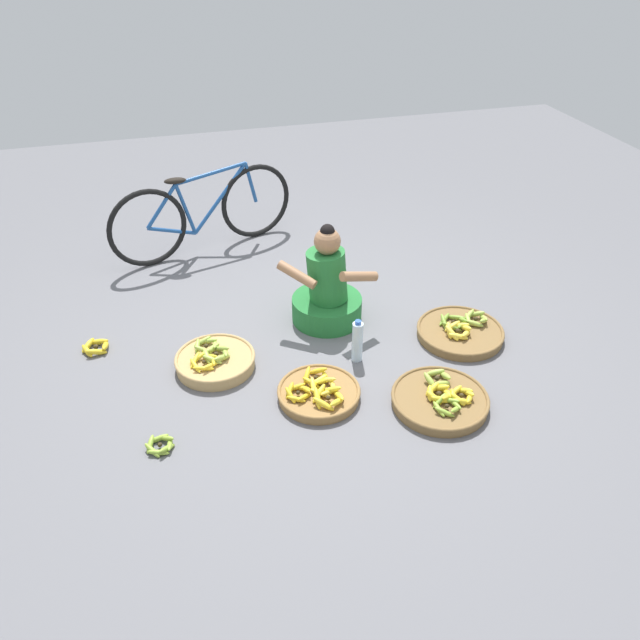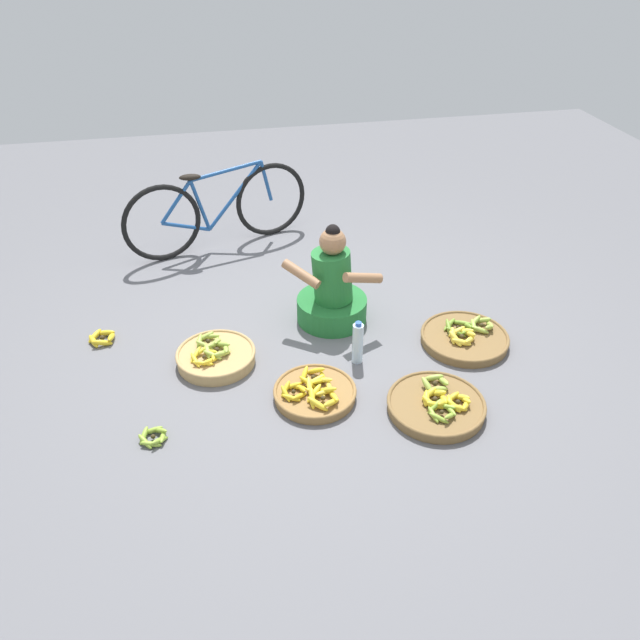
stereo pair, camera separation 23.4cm
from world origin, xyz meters
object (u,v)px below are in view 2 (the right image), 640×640
object	(u,v)px
banana_basket_near_bicycle	(465,337)
water_bottle	(358,343)
bicycle_leaning	(218,210)
banana_basket_back_left	(216,356)
banana_basket_front_left	(315,392)
vendor_woman_front	(332,291)
loose_bananas_mid_left	(102,338)
banana_basket_front_right	(437,405)
loose_bananas_back_center	(154,437)

from	to	relation	value
banana_basket_near_bicycle	water_bottle	size ratio (longest dim) A/B	1.93
bicycle_leaning	banana_basket_near_bicycle	bearing A→B (deg)	-48.92
banana_basket_back_left	water_bottle	xyz separation A→B (m)	(0.95, -0.18, 0.10)
banana_basket_front_left	water_bottle	xyz separation A→B (m)	(0.36, 0.31, 0.11)
vendor_woman_front	bicycle_leaning	world-z (taller)	vendor_woman_front
loose_bananas_mid_left	water_bottle	bearing A→B (deg)	-18.69
banana_basket_front_right	water_bottle	size ratio (longest dim) A/B	1.90
bicycle_leaning	loose_bananas_mid_left	distance (m)	1.64
bicycle_leaning	water_bottle	bearing A→B (deg)	-67.34
vendor_woman_front	banana_basket_back_left	xyz separation A→B (m)	(-0.89, -0.35, -0.19)
vendor_woman_front	loose_bananas_back_center	size ratio (longest dim) A/B	4.05
banana_basket_front_right	banana_basket_near_bicycle	world-z (taller)	banana_basket_near_bicycle
banana_basket_back_left	loose_bananas_back_center	size ratio (longest dim) A/B	2.82
banana_basket_near_bicycle	banana_basket_front_right	bearing A→B (deg)	-124.95
banana_basket_front_left	banana_basket_front_right	bearing A→B (deg)	-20.18
banana_basket_near_bicycle	water_bottle	xyz separation A→B (m)	(-0.81, -0.06, 0.11)
vendor_woman_front	banana_basket_front_left	distance (m)	0.92
bicycle_leaning	banana_basket_near_bicycle	distance (m)	2.45
banana_basket_front_right	loose_bananas_mid_left	world-z (taller)	banana_basket_front_right
loose_bananas_back_center	water_bottle	world-z (taller)	water_bottle
vendor_woman_front	banana_basket_front_left	size ratio (longest dim) A/B	1.47
banana_basket_front_left	loose_bananas_mid_left	world-z (taller)	banana_basket_front_left
bicycle_leaning	banana_basket_front_right	world-z (taller)	bicycle_leaning
bicycle_leaning	banana_basket_front_left	xyz separation A→B (m)	(0.43, -2.20, -0.31)
banana_basket_back_left	loose_bananas_back_center	xyz separation A→B (m)	(-0.41, -0.67, -0.03)
loose_bananas_back_center	banana_basket_front_left	bearing A→B (deg)	10.29
vendor_woman_front	water_bottle	distance (m)	0.54
vendor_woman_front	banana_basket_front_left	bearing A→B (deg)	-109.29
bicycle_leaning	banana_basket_near_bicycle	size ratio (longest dim) A/B	2.63
banana_basket_near_bicycle	bicycle_leaning	bearing A→B (deg)	131.08
loose_bananas_mid_left	banana_basket_near_bicycle	bearing A→B (deg)	-11.68
loose_bananas_mid_left	bicycle_leaning	bearing A→B (deg)	54.12
banana_basket_front_right	loose_bananas_mid_left	distance (m)	2.39
vendor_woman_front	loose_bananas_mid_left	xyz separation A→B (m)	(-1.67, 0.05, -0.22)
banana_basket_near_bicycle	banana_basket_front_left	bearing A→B (deg)	-162.23
banana_basket_front_right	banana_basket_back_left	xyz separation A→B (m)	(-1.31, 0.75, 0.01)
vendor_woman_front	water_bottle	bearing A→B (deg)	-83.52
banana_basket_near_bicycle	loose_bananas_mid_left	distance (m)	2.59
loose_bananas_mid_left	water_bottle	distance (m)	1.83
banana_basket_back_left	loose_bananas_back_center	bearing A→B (deg)	-121.13
banana_basket_front_right	water_bottle	world-z (taller)	water_bottle
banana_basket_front_right	banana_basket_near_bicycle	distance (m)	0.78
vendor_woman_front	banana_basket_near_bicycle	distance (m)	1.01
bicycle_leaning	loose_bananas_mid_left	size ratio (longest dim) A/B	7.77
vendor_woman_front	water_bottle	world-z (taller)	vendor_woman_front
banana_basket_front_left	loose_bananas_mid_left	size ratio (longest dim) A/B	2.51
banana_basket_back_left	bicycle_leaning	bearing A→B (deg)	84.73
banana_basket_front_left	loose_bananas_back_center	size ratio (longest dim) A/B	2.76
vendor_woman_front	loose_bananas_mid_left	size ratio (longest dim) A/B	3.69
vendor_woman_front	banana_basket_near_bicycle	world-z (taller)	vendor_woman_front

